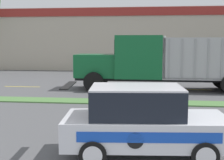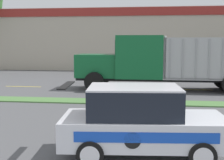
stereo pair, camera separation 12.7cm
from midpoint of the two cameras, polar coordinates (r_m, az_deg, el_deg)
grass_verge at (r=14.93m, az=4.76°, el=-4.08°), size 120.00×1.23×0.06m
centre_line_3 at (r=21.16m, az=-16.29°, el=-1.17°), size 2.40×0.14×0.01m
centre_line_4 at (r=19.68m, az=-1.66°, el=-1.48°), size 2.40×0.14×0.01m
centre_line_5 at (r=19.63m, az=14.13°, el=-1.70°), size 2.40×0.14×0.01m
dump_truck_lead at (r=19.00m, az=6.85°, el=3.19°), size 10.98×2.76×3.28m
rally_car at (r=7.95m, az=5.17°, el=-7.47°), size 4.23×2.17×1.81m
store_building_backdrop at (r=37.25m, az=0.35°, el=7.34°), size 33.27×12.10×6.33m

